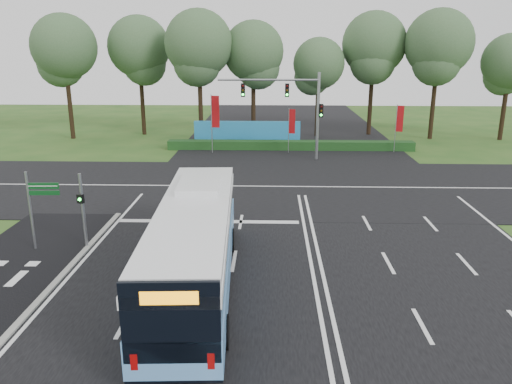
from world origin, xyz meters
TOP-DOWN VIEW (x-y plane):
  - ground at (0.00, 0.00)m, footprint 120.00×120.00m
  - road_main at (0.00, 0.00)m, footprint 20.00×120.00m
  - road_cross at (0.00, 12.00)m, footprint 120.00×14.00m
  - kerb_strip at (-10.10, -3.00)m, footprint 0.25×18.00m
  - city_bus at (-4.55, -2.49)m, footprint 3.24×12.61m
  - pedestrian_signal at (-10.20, 1.34)m, footprint 0.33×0.42m
  - street_sign at (-12.13, 1.10)m, footprint 1.43×0.15m
  - banner_flag_left at (-6.59, 22.82)m, footprint 0.73×0.22m
  - banner_flag_mid at (-0.01, 23.04)m, footprint 0.57×0.17m
  - banner_flag_right at (9.25, 23.46)m, footprint 0.61×0.20m
  - traffic_light_gantry at (0.21, 20.50)m, footprint 8.41×0.28m
  - hedge at (0.00, 24.50)m, footprint 22.00×1.20m
  - blue_hoarding at (-4.00, 27.00)m, footprint 10.00×0.30m
  - eucalyptus_row at (-1.31, 30.95)m, footprint 48.62×10.07m

SIDE VIEW (x-z plane):
  - ground at x=0.00m, z-range 0.00..0.00m
  - road_main at x=0.00m, z-range 0.00..0.04m
  - road_cross at x=0.00m, z-range 0.00..0.05m
  - kerb_strip at x=-10.10m, z-range 0.00..0.12m
  - hedge at x=0.00m, z-range 0.00..0.80m
  - blue_hoarding at x=-4.00m, z-range 0.00..2.20m
  - city_bus at x=-4.55m, z-range 0.01..3.60m
  - pedestrian_signal at x=-10.20m, z-range 0.16..3.68m
  - street_sign at x=-12.13m, z-range 0.50..4.16m
  - banner_flag_mid at x=-0.01m, z-range 0.62..4.50m
  - banner_flag_right at x=9.25m, z-range 0.65..4.84m
  - banner_flag_left at x=-6.59m, z-range 0.75..5.81m
  - traffic_light_gantry at x=0.21m, z-range 1.16..8.16m
  - eucalyptus_row at x=-1.31m, z-range 2.49..15.00m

